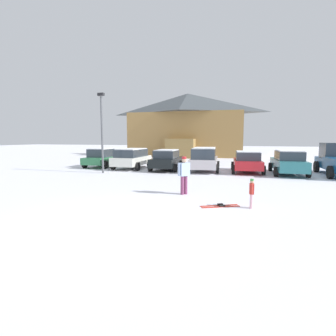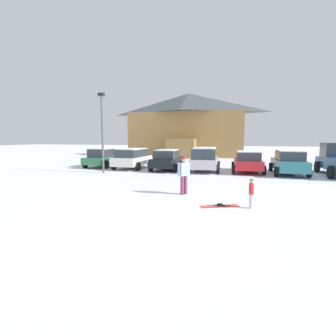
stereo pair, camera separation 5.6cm
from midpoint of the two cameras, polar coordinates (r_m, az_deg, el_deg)
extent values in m
plane|color=white|center=(8.20, -11.16, -11.10)|extent=(160.00, 160.00, 0.00)
cube|color=#A17943|center=(37.68, 4.19, 7.21)|extent=(15.56, 8.30, 5.90)
pyramid|color=#42484D|center=(37.99, 4.25, 13.79)|extent=(16.18, 8.93, 2.79)
cube|color=olive|center=(33.08, 2.65, 4.29)|extent=(3.68, 1.96, 2.40)
cube|color=#2F7449|center=(23.39, -14.17, 1.72)|extent=(1.99, 4.11, 0.56)
cube|color=#2D3842|center=(23.17, -14.45, 3.20)|extent=(1.67, 2.17, 0.67)
cube|color=white|center=(23.15, -14.47, 4.10)|extent=(1.56, 2.06, 0.06)
cylinder|color=black|center=(24.96, -14.73, 1.35)|extent=(0.25, 0.65, 0.64)
cylinder|color=black|center=(24.09, -10.74, 1.27)|extent=(0.25, 0.65, 0.64)
cylinder|color=black|center=(22.82, -17.75, 0.79)|extent=(0.25, 0.65, 0.64)
cylinder|color=black|center=(21.87, -13.49, 0.69)|extent=(0.25, 0.65, 0.64)
cube|color=white|center=(21.67, -7.91, 1.62)|extent=(2.05, 4.37, 0.65)
cube|color=#2D3842|center=(21.55, -8.03, 3.26)|extent=(1.78, 3.33, 0.60)
cube|color=white|center=(21.53, -8.04, 4.13)|extent=(1.66, 3.16, 0.06)
cylinder|color=black|center=(23.33, -8.91, 1.14)|extent=(0.24, 0.65, 0.64)
cylinder|color=black|center=(22.57, -4.19, 1.02)|extent=(0.24, 0.65, 0.64)
cylinder|color=black|center=(20.93, -11.91, 0.48)|extent=(0.24, 0.65, 0.64)
cylinder|color=black|center=(20.08, -6.73, 0.32)|extent=(0.24, 0.65, 0.64)
cube|color=black|center=(20.54, -0.24, 1.39)|extent=(2.01, 4.62, 0.63)
cube|color=#2D3842|center=(20.28, -0.40, 3.03)|extent=(1.68, 2.44, 0.58)
cube|color=white|center=(20.26, -0.40, 3.93)|extent=(1.56, 2.31, 0.06)
cylinder|color=black|center=(22.17, -1.71, 0.94)|extent=(0.26, 0.65, 0.64)
cylinder|color=black|center=(21.73, 3.10, 0.82)|extent=(0.26, 0.65, 0.64)
cylinder|color=black|center=(19.50, -3.96, 0.17)|extent=(0.26, 0.65, 0.64)
cylinder|color=black|center=(19.00, 1.49, 0.01)|extent=(0.26, 0.65, 0.64)
cube|color=beige|center=(20.13, 7.83, 1.26)|extent=(2.33, 4.90, 0.66)
cube|color=#2D3842|center=(19.99, 7.85, 3.21)|extent=(2.00, 3.75, 0.73)
cube|color=white|center=(19.97, 7.86, 4.34)|extent=(1.87, 3.56, 0.06)
cylinder|color=black|center=(21.71, 5.43, 0.80)|extent=(0.28, 0.66, 0.64)
cylinder|color=black|center=(21.59, 10.76, 0.68)|extent=(0.28, 0.66, 0.64)
cylinder|color=black|center=(18.81, 4.44, -0.07)|extent=(0.28, 0.66, 0.64)
cylinder|color=black|center=(18.66, 10.60, -0.21)|extent=(0.28, 0.66, 0.64)
cube|color=red|center=(19.93, 16.75, 0.90)|extent=(2.19, 4.37, 0.59)
cube|color=#2D3842|center=(19.68, 16.85, 2.52)|extent=(1.80, 2.33, 0.57)
cube|color=white|center=(19.66, 16.88, 3.44)|extent=(1.68, 2.21, 0.06)
cylinder|color=black|center=(21.22, 13.81, 0.51)|extent=(0.27, 0.66, 0.64)
cylinder|color=black|center=(21.36, 19.13, 0.37)|extent=(0.27, 0.66, 0.64)
cylinder|color=black|center=(18.61, 13.95, -0.31)|extent=(0.27, 0.66, 0.64)
cylinder|color=black|center=(18.76, 20.02, -0.46)|extent=(0.27, 0.66, 0.64)
cube|color=#2C757D|center=(19.84, 24.58, 0.69)|extent=(2.01, 4.82, 0.68)
cube|color=#2D3842|center=(19.56, 24.78, 2.48)|extent=(1.68, 2.54, 0.59)
cube|color=white|center=(19.54, 24.83, 3.42)|extent=(1.57, 2.41, 0.06)
cylinder|color=black|center=(21.18, 21.30, 0.24)|extent=(0.25, 0.65, 0.64)
cylinder|color=black|center=(21.49, 26.37, 0.09)|extent=(0.25, 0.65, 0.64)
cylinder|color=black|center=(18.28, 22.37, -0.73)|extent=(0.25, 0.65, 0.64)
cylinder|color=black|center=(18.64, 28.21, -0.88)|extent=(0.25, 0.65, 0.64)
cube|color=#2D3842|center=(21.64, 32.73, 3.25)|extent=(1.79, 1.78, 1.05)
cylinder|color=black|center=(21.98, 29.52, 0.26)|extent=(0.27, 0.80, 0.80)
cylinder|color=black|center=(18.82, 31.75, -0.78)|extent=(0.27, 0.80, 0.80)
cylinder|color=#77365A|center=(11.61, 3.73, -3.70)|extent=(0.15, 0.15, 0.82)
cylinder|color=#77365A|center=(11.52, 2.98, -3.78)|extent=(0.15, 0.15, 0.82)
cube|color=#A4BDDF|center=(11.46, 3.38, -0.29)|extent=(0.45, 0.46, 0.58)
cylinder|color=#A4BDDF|center=(11.60, 4.44, -0.15)|extent=(0.11, 0.11, 0.55)
cylinder|color=#A4BDDF|center=(11.33, 2.29, -0.29)|extent=(0.11, 0.11, 0.55)
sphere|color=tan|center=(11.42, 3.39, 1.68)|extent=(0.21, 0.21, 0.21)
cylinder|color=red|center=(11.41, 3.40, 2.24)|extent=(0.20, 0.20, 0.10)
cylinder|color=#E7ACBD|center=(9.71, 17.53, -6.94)|extent=(0.09, 0.09, 0.51)
cylinder|color=#E7ACBD|center=(9.82, 17.49, -6.79)|extent=(0.09, 0.09, 0.51)
cube|color=red|center=(9.67, 17.60, -4.33)|extent=(0.16, 0.26, 0.36)
cylinder|color=red|center=(9.51, 17.66, -4.45)|extent=(0.07, 0.07, 0.35)
cylinder|color=red|center=(9.83, 17.54, -4.10)|extent=(0.07, 0.07, 0.35)
sphere|color=tan|center=(9.63, 17.65, -2.88)|extent=(0.13, 0.13, 0.13)
cylinder|color=#3C9243|center=(9.62, 17.66, -2.46)|extent=(0.13, 0.13, 0.06)
cube|color=red|center=(9.68, 11.27, -8.30)|extent=(1.31, 0.74, 0.02)
cube|color=black|center=(9.69, 11.56, -8.05)|extent=(0.21, 0.16, 0.06)
cube|color=red|center=(9.86, 10.85, -8.02)|extent=(1.31, 0.74, 0.02)
cube|color=black|center=(9.87, 11.13, -7.77)|extent=(0.21, 0.16, 0.06)
cylinder|color=#515459|center=(19.09, -14.24, 6.89)|extent=(0.14, 0.14, 5.32)
cube|color=#232326|center=(19.32, -14.48, 15.26)|extent=(0.44, 0.24, 0.20)
camera|label=1|loc=(0.03, -90.12, -0.01)|focal=28.00mm
camera|label=2|loc=(0.03, 89.88, 0.01)|focal=28.00mm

